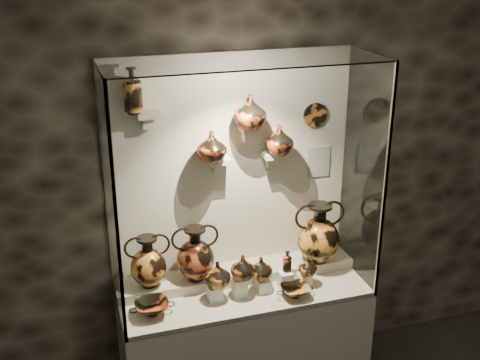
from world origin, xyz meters
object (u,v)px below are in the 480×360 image
lekythos_small (287,260)px  ovoid_vase_c (279,140)px  jug_e (308,266)px  ovoid_vase_a (212,146)px  kylix_right (295,290)px  amphora_right (319,233)px  jug_a (218,274)px  jug_c (261,268)px  lekythos_tall (132,88)px  amphora_left (148,261)px  ovoid_vase_b (250,112)px  jug_b (243,267)px  kylix_left (152,307)px  amphora_mid (195,253)px

lekythos_small → ovoid_vase_c: ovoid_vase_c is taller
jug_e → ovoid_vase_a: ovoid_vase_a is taller
lekythos_small → ovoid_vase_a: (-0.45, 0.23, 0.79)m
lekythos_small → kylix_right: lekythos_small is taller
amphora_right → ovoid_vase_a: ovoid_vase_a is taller
jug_a → jug_c: 0.31m
jug_a → lekythos_tall: 1.31m
amphora_left → ovoid_vase_b: size_ratio=1.62×
jug_b → kylix_right: 0.39m
amphora_right → lekythos_small: 0.34m
jug_b → kylix_right: size_ratio=0.70×
jug_c → amphora_left: bearing=-171.3°
jug_b → ovoid_vase_a: ovoid_vase_a is taller
amphora_left → amphora_right: (1.21, -0.03, 0.04)m
jug_c → lekythos_tall: (-0.74, 0.26, 1.22)m
lekythos_tall → ovoid_vase_b: (0.73, -0.04, -0.20)m
kylix_left → ovoid_vase_b: size_ratio=1.25×
kylix_left → kylix_right: (0.95, -0.08, -0.01)m
lekythos_tall → ovoid_vase_a: bearing=-18.8°
kylix_left → ovoid_vase_a: 1.09m
lekythos_small → kylix_right: 0.21m
jug_b → lekythos_small: 0.33m
amphora_right → jug_c: 0.52m
jug_a → ovoid_vase_b: size_ratio=0.81×
jug_c → ovoid_vase_b: 1.05m
amphora_mid → ovoid_vase_b: ovoid_vase_b is taller
jug_a → lekythos_tall: (-0.44, 0.28, 1.21)m
lekythos_tall → jug_a: bearing=-47.5°
amphora_left → ovoid_vase_c: 1.18m
kylix_left → amphora_left: bearing=106.1°
amphora_left → amphora_mid: size_ratio=0.94×
jug_c → amphora_right: bearing=39.4°
amphora_right → lekythos_tall: (-1.23, 0.11, 1.10)m
jug_c → ovoid_vase_b: size_ratio=0.73×
amphora_left → jug_a: size_ratio=2.01×
amphora_mid → kylix_right: (0.60, -0.31, -0.21)m
jug_c → lekythos_tall: lekythos_tall is taller
lekythos_tall → ovoid_vase_c: size_ratio=1.58×
lekythos_tall → ovoid_vase_a: size_ratio=1.55×
amphora_mid → ovoid_vase_c: 0.95m
jug_e → ovoid_vase_b: size_ratio=0.60×
jug_b → kylix_left: 0.64m
jug_a → ovoid_vase_a: 0.84m
lekythos_small → ovoid_vase_b: bearing=112.7°
amphora_mid → ovoid_vase_a: (0.14, 0.06, 0.73)m
lekythos_small → kylix_right: bearing=-107.5°
jug_c → amphora_mid: bearing=180.0°
jug_e → ovoid_vase_b: ovoid_vase_b is taller
amphora_left → kylix_left: amphora_left is taller
jug_c → kylix_right: jug_c is taller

